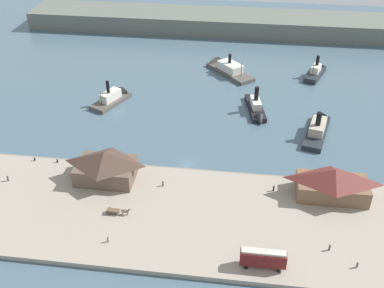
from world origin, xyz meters
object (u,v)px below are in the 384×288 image
(pedestrian_at_waters_edge, at_px, (163,183))
(ferry_outer_harbor, at_px, (256,109))
(pedestrian_standing_center, at_px, (330,247))
(ferry_moored_west, at_px, (316,71))
(ferry_shed_customs_shed, at_px, (105,165))
(horse_cart, at_px, (118,211))
(mooring_post_center_west, at_px, (35,159))
(pedestrian_walking_east, at_px, (8,178))
(pedestrian_near_cart, at_px, (108,239))
(ferry_mid_harbor, at_px, (115,97))
(street_tram, at_px, (263,258))
(pedestrian_walking_west, at_px, (274,188))
(ferry_approaching_east, at_px, (318,127))
(mooring_post_center_east, at_px, (57,161))
(ferry_approaching_west, at_px, (225,68))
(ferry_shed_west_terminal, at_px, (333,183))
(pedestrian_near_east_shed, at_px, (357,265))

(pedestrian_at_waters_edge, relative_size, ferry_outer_harbor, 0.08)
(pedestrian_at_waters_edge, relative_size, pedestrian_standing_center, 0.97)
(pedestrian_standing_center, distance_m, ferry_moored_west, 93.89)
(ferry_shed_customs_shed, xyz_separation_m, ferry_moored_west, (60.72, 75.26, -3.84))
(ferry_shed_customs_shed, xyz_separation_m, horse_cart, (6.57, -13.17, -3.23))
(mooring_post_center_west, bearing_deg, pedestrian_walking_east, -107.86)
(pedestrian_walking_east, relative_size, pedestrian_near_cart, 1.16)
(pedestrian_walking_east, xyz_separation_m, mooring_post_center_west, (3.09, 9.60, -0.36))
(pedestrian_near_cart, bearing_deg, ferry_mid_harbor, 104.29)
(street_tram, bearing_deg, pedestrian_walking_west, 83.99)
(pedestrian_walking_west, height_order, pedestrian_at_waters_edge, pedestrian_walking_west)
(horse_cart, relative_size, pedestrian_near_cart, 3.84)
(pedestrian_standing_center, distance_m, ferry_approaching_east, 51.78)
(ferry_shed_customs_shed, distance_m, mooring_post_center_east, 16.80)
(street_tram, relative_size, ferry_mid_harbor, 0.54)
(street_tram, bearing_deg, mooring_post_center_west, 154.30)
(horse_cart, height_order, ferry_approaching_east, ferry_approaching_east)
(pedestrian_at_waters_edge, distance_m, mooring_post_center_east, 31.44)
(pedestrian_near_cart, xyz_separation_m, ferry_approaching_west, (18.91, 96.82, -0.48))
(ferry_shed_customs_shed, xyz_separation_m, pedestrian_near_cart, (6.83, -22.36, -3.46))
(pedestrian_at_waters_edge, xyz_separation_m, ferry_outer_harbor, (23.16, 43.59, -0.55))
(horse_cart, bearing_deg, street_tram, -19.26)
(ferry_shed_west_terminal, bearing_deg, pedestrian_at_waters_edge, -177.69)
(ferry_shed_west_terminal, relative_size, mooring_post_center_west, 19.53)
(pedestrian_walking_east, xyz_separation_m, mooring_post_center_east, (9.63, 9.62, -0.36))
(horse_cart, xyz_separation_m, pedestrian_near_east_shed, (53.56, -9.52, -0.20))
(street_tram, distance_m, horse_cart, 36.13)
(ferry_shed_customs_shed, distance_m, pedestrian_walking_west, 43.46)
(ferry_approaching_east, bearing_deg, pedestrian_at_waters_edge, -140.76)
(ferry_shed_west_terminal, distance_m, pedestrian_near_east_shed, 23.55)
(ferry_shed_customs_shed, xyz_separation_m, pedestrian_walking_west, (43.33, 0.46, -3.36))
(pedestrian_near_east_shed, relative_size, ferry_moored_west, 0.10)
(ferry_shed_customs_shed, bearing_deg, pedestrian_at_waters_edge, -4.61)
(ferry_approaching_east, bearing_deg, ferry_shed_customs_shed, -149.93)
(pedestrian_near_cart, relative_size, pedestrian_at_waters_edge, 0.93)
(pedestrian_walking_east, xyz_separation_m, pedestrian_walking_west, (68.51, 4.94, -0.01))
(horse_cart, xyz_separation_m, ferry_outer_harbor, (31.82, 55.53, -0.73))
(ferry_moored_west, bearing_deg, ferry_mid_harbor, -156.68)
(mooring_post_center_west, bearing_deg, pedestrian_standing_center, -17.00)
(horse_cart, height_order, ferry_mid_harbor, ferry_mid_harbor)
(pedestrian_walking_west, bearing_deg, ferry_moored_west, 76.91)
(ferry_approaching_east, bearing_deg, pedestrian_near_cart, -132.31)
(street_tram, relative_size, pedestrian_standing_center, 5.58)
(street_tram, relative_size, horse_cart, 1.61)
(ferry_shed_west_terminal, height_order, street_tram, ferry_shed_west_terminal)
(mooring_post_center_west, height_order, ferry_outer_harbor, ferry_outer_harbor)
(pedestrian_walking_west, bearing_deg, pedestrian_at_waters_edge, -176.55)
(pedestrian_walking_west, relative_size, ferry_approaching_east, 0.08)
(pedestrian_walking_east, bearing_deg, ferry_outer_harbor, 36.38)
(mooring_post_center_east, xyz_separation_m, ferry_outer_harbor, (53.95, 37.21, -0.25))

